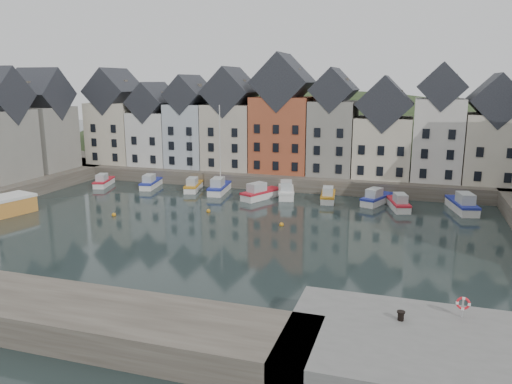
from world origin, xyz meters
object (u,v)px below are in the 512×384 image
at_px(boat_d, 219,187).
at_px(mooring_bollard, 401,315).
at_px(boat_a, 104,182).
at_px(life_ring_post, 463,304).

distance_m(boat_d, mooring_bollard, 45.06).
height_order(boat_d, mooring_bollard, boat_d).
xyz_separation_m(boat_a, life_ring_post, (48.10, -34.46, 2.22)).
bearing_deg(boat_a, life_ring_post, -51.58).
bearing_deg(boat_d, boat_a, 175.10).
height_order(boat_d, life_ring_post, boat_d).
relative_size(boat_a, life_ring_post, 4.48).
bearing_deg(life_ring_post, mooring_bollard, -156.89).
xyz_separation_m(mooring_bollard, life_ring_post, (3.43, 1.47, 0.55)).
bearing_deg(mooring_bollard, boat_a, 141.19).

